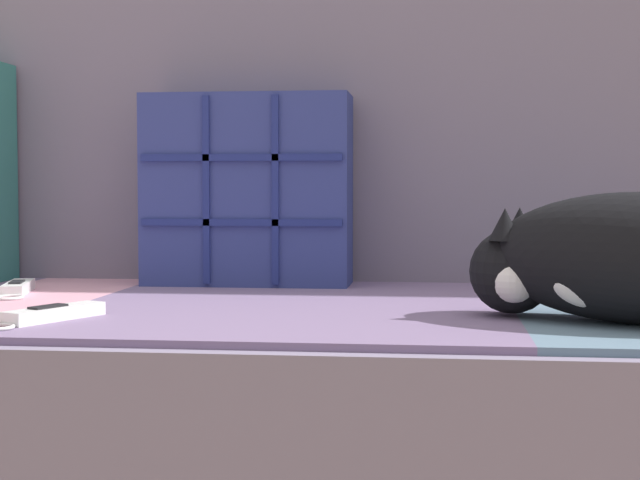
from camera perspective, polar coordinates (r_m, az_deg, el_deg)
The scene contains 6 objects.
couch at distance 1.63m, azimuth -8.98°, elevation -10.34°, with size 2.09×0.92×0.39m.
sofa_backrest at distance 1.97m, azimuth -6.01°, elevation 6.19°, with size 2.05×0.14×0.57m.
throw_pillow_quilted at distance 1.80m, azimuth -4.22°, elevation 2.93°, with size 0.38×0.14×0.35m.
sleeping_cat at distance 1.35m, azimuth 17.13°, elevation -1.17°, with size 0.46×0.32×0.17m.
game_remote_near at distance 1.73m, azimuth -17.21°, elevation -2.70°, with size 0.09×0.20×0.02m.
game_remote_far at distance 1.37m, azimuth -15.41°, elevation -4.18°, with size 0.12×0.20×0.02m.
Camera 1 is at (0.43, -1.44, 0.57)m, focal length 55.00 mm.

